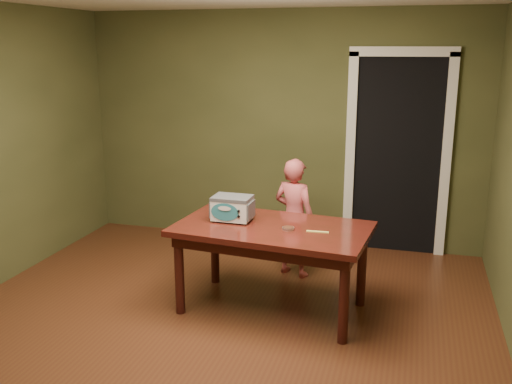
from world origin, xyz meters
TOP-DOWN VIEW (x-y plane):
  - floor at (0.00, 0.00)m, footprint 5.00×5.00m
  - room_shell at (0.00, 0.00)m, footprint 4.52×5.02m
  - doorway at (1.30, 2.78)m, footprint 1.10×0.66m
  - dining_table at (0.37, 0.69)m, footprint 1.68×1.05m
  - toy_oven at (0.00, 0.75)m, footprint 0.35×0.25m
  - baking_pan at (0.52, 0.63)m, footprint 0.10×0.10m
  - spatula at (0.76, 0.63)m, footprint 0.18×0.04m
  - child at (0.39, 1.50)m, footprint 0.50×0.40m

SIDE VIEW (x-z plane):
  - floor at x=0.00m, z-range 0.00..0.00m
  - child at x=0.39m, z-range 0.00..1.17m
  - dining_table at x=0.37m, z-range 0.28..1.03m
  - spatula at x=0.76m, z-range 0.75..0.76m
  - baking_pan at x=0.52m, z-range 0.75..0.77m
  - toy_oven at x=0.00m, z-range 0.76..0.97m
  - doorway at x=1.30m, z-range -0.07..2.18m
  - room_shell at x=0.00m, z-range 0.40..3.01m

